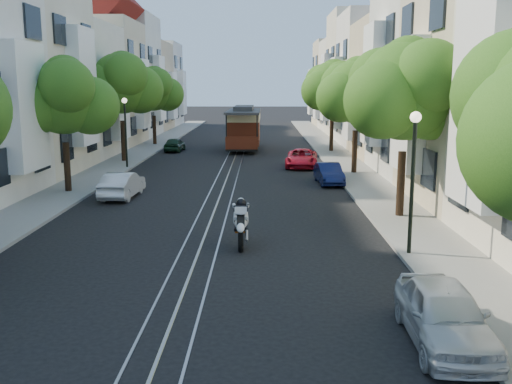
{
  "coord_description": "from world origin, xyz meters",
  "views": [
    {
      "loc": [
        1.94,
        -12.33,
        5.0
      ],
      "look_at": [
        1.74,
        6.23,
        1.53
      ],
      "focal_mm": 40.0,
      "sensor_mm": 36.0,
      "label": 1
    }
  ],
  "objects_px": {
    "tree_e_c": "(358,93)",
    "sportbike_rider": "(241,219)",
    "tree_w_d": "(154,90)",
    "cable_car": "(244,126)",
    "lamp_east": "(413,162)",
    "parked_car_e_near": "(444,314)",
    "tree_e_d": "(333,87)",
    "parked_car_w_mid": "(122,185)",
    "lamp_west": "(125,122)",
    "parked_car_e_mid": "(329,174)",
    "tree_w_c": "(122,85)",
    "tree_e_b": "(407,93)",
    "tree_w_b": "(64,99)",
    "parked_car_e_far": "(302,158)",
    "parked_car_w_far": "(175,144)"
  },
  "relations": [
    {
      "from": "tree_w_d",
      "to": "lamp_west",
      "type": "height_order",
      "value": "tree_w_d"
    },
    {
      "from": "sportbike_rider",
      "to": "lamp_west",
      "type": "bearing_deg",
      "value": 112.61
    },
    {
      "from": "parked_car_e_near",
      "to": "parked_car_w_mid",
      "type": "bearing_deg",
      "value": 125.22
    },
    {
      "from": "cable_car",
      "to": "parked_car_w_mid",
      "type": "height_order",
      "value": "cable_car"
    },
    {
      "from": "parked_car_e_near",
      "to": "parked_car_w_mid",
      "type": "distance_m",
      "value": 17.81
    },
    {
      "from": "tree_w_c",
      "to": "lamp_east",
      "type": "height_order",
      "value": "tree_w_c"
    },
    {
      "from": "cable_car",
      "to": "parked_car_w_mid",
      "type": "bearing_deg",
      "value": -103.16
    },
    {
      "from": "sportbike_rider",
      "to": "parked_car_w_mid",
      "type": "height_order",
      "value": "sportbike_rider"
    },
    {
      "from": "tree_e_b",
      "to": "tree_e_c",
      "type": "height_order",
      "value": "tree_e_b"
    },
    {
      "from": "lamp_east",
      "to": "cable_car",
      "type": "height_order",
      "value": "lamp_east"
    },
    {
      "from": "tree_w_c",
      "to": "parked_car_e_far",
      "type": "height_order",
      "value": "tree_w_c"
    },
    {
      "from": "tree_e_d",
      "to": "cable_car",
      "type": "distance_m",
      "value": 7.63
    },
    {
      "from": "tree_w_c",
      "to": "lamp_west",
      "type": "xyz_separation_m",
      "value": [
        0.84,
        -2.98,
        -2.22
      ]
    },
    {
      "from": "tree_e_c",
      "to": "tree_w_b",
      "type": "relative_size",
      "value": 1.04
    },
    {
      "from": "sportbike_rider",
      "to": "parked_car_w_far",
      "type": "relative_size",
      "value": 0.72
    },
    {
      "from": "parked_car_e_near",
      "to": "tree_e_d",
      "type": "bearing_deg",
      "value": 88.39
    },
    {
      "from": "tree_e_b",
      "to": "parked_car_e_far",
      "type": "bearing_deg",
      "value": 101.64
    },
    {
      "from": "tree_e_d",
      "to": "lamp_west",
      "type": "height_order",
      "value": "tree_e_d"
    },
    {
      "from": "parked_car_e_far",
      "to": "tree_w_c",
      "type": "bearing_deg",
      "value": 175.77
    },
    {
      "from": "parked_car_e_far",
      "to": "lamp_west",
      "type": "bearing_deg",
      "value": -169.25
    },
    {
      "from": "parked_car_w_mid",
      "to": "parked_car_w_far",
      "type": "bearing_deg",
      "value": -85.67
    },
    {
      "from": "sportbike_rider",
      "to": "tree_e_c",
      "type": "bearing_deg",
      "value": 66.29
    },
    {
      "from": "tree_e_b",
      "to": "tree_e_c",
      "type": "distance_m",
      "value": 11.0
    },
    {
      "from": "cable_car",
      "to": "parked_car_e_mid",
      "type": "bearing_deg",
      "value": -72.36
    },
    {
      "from": "tree_e_b",
      "to": "tree_w_b",
      "type": "height_order",
      "value": "tree_e_b"
    },
    {
      "from": "tree_w_c",
      "to": "parked_car_e_far",
      "type": "relative_size",
      "value": 1.75
    },
    {
      "from": "parked_car_w_far",
      "to": "lamp_east",
      "type": "bearing_deg",
      "value": 114.7
    },
    {
      "from": "tree_e_b",
      "to": "lamp_west",
      "type": "xyz_separation_m",
      "value": [
        -13.56,
        13.02,
        -1.89
      ]
    },
    {
      "from": "parked_car_w_far",
      "to": "tree_w_c",
      "type": "bearing_deg",
      "value": 72.6
    },
    {
      "from": "parked_car_e_near",
      "to": "parked_car_e_mid",
      "type": "distance_m",
      "value": 18.57
    },
    {
      "from": "tree_w_d",
      "to": "cable_car",
      "type": "relative_size",
      "value": 0.8
    },
    {
      "from": "tree_e_b",
      "to": "tree_e_c",
      "type": "bearing_deg",
      "value": 90.0
    },
    {
      "from": "tree_e_d",
      "to": "tree_w_c",
      "type": "xyz_separation_m",
      "value": [
        -14.4,
        -6.0,
        0.2
      ]
    },
    {
      "from": "tree_w_c",
      "to": "parked_car_e_near",
      "type": "bearing_deg",
      "value": -64.74
    },
    {
      "from": "tree_w_d",
      "to": "cable_car",
      "type": "xyz_separation_m",
      "value": [
        7.64,
        -3.15,
        -2.75
      ]
    },
    {
      "from": "cable_car",
      "to": "parked_car_e_near",
      "type": "bearing_deg",
      "value": -81.06
    },
    {
      "from": "lamp_east",
      "to": "tree_e_c",
      "type": "bearing_deg",
      "value": 86.56
    },
    {
      "from": "cable_car",
      "to": "parked_car_e_near",
      "type": "height_order",
      "value": "cable_car"
    },
    {
      "from": "tree_w_b",
      "to": "parked_car_e_mid",
      "type": "relative_size",
      "value": 1.93
    },
    {
      "from": "tree_e_c",
      "to": "sportbike_rider",
      "type": "height_order",
      "value": "tree_e_c"
    },
    {
      "from": "tree_e_b",
      "to": "sportbike_rider",
      "type": "height_order",
      "value": "tree_e_b"
    },
    {
      "from": "parked_car_e_far",
      "to": "parked_car_w_far",
      "type": "relative_size",
      "value": 1.29
    },
    {
      "from": "tree_w_d",
      "to": "parked_car_w_far",
      "type": "distance_m",
      "value": 6.56
    },
    {
      "from": "parked_car_w_mid",
      "to": "sportbike_rider",
      "type": "bearing_deg",
      "value": 129.07
    },
    {
      "from": "lamp_east",
      "to": "sportbike_rider",
      "type": "distance_m",
      "value": 5.55
    },
    {
      "from": "tree_e_d",
      "to": "parked_car_w_far",
      "type": "height_order",
      "value": "tree_e_d"
    },
    {
      "from": "tree_e_c",
      "to": "lamp_west",
      "type": "bearing_deg",
      "value": 171.51
    },
    {
      "from": "lamp_west",
      "to": "parked_car_e_far",
      "type": "relative_size",
      "value": 1.03
    },
    {
      "from": "lamp_east",
      "to": "cable_car",
      "type": "xyz_separation_m",
      "value": [
        -5.8,
        28.83,
        -0.99
      ]
    },
    {
      "from": "tree_e_c",
      "to": "tree_w_d",
      "type": "bearing_deg",
      "value": 131.99
    }
  ]
}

